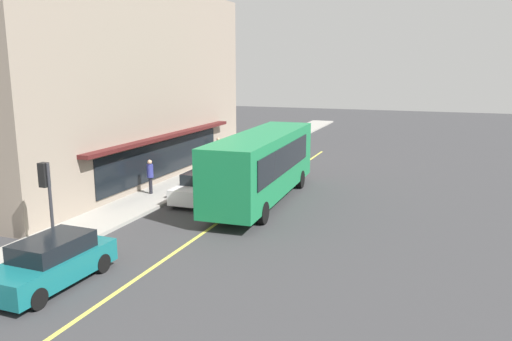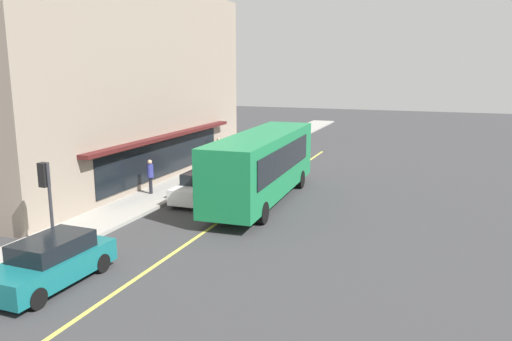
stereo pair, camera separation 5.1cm
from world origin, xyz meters
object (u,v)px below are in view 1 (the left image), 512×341
(bus, at_px, (263,163))
(car_maroon, at_px, (236,169))
(car_teal, at_px, (51,262))
(traffic_light, at_px, (46,185))
(pedestrian_near_storefront, at_px, (150,173))
(car_white, at_px, (203,186))
(pedestrian_mid_block, at_px, (218,147))

(bus, distance_m, car_maroon, 5.14)
(bus, relative_size, car_teal, 2.58)
(traffic_light, height_order, pedestrian_near_storefront, traffic_light)
(car_teal, bearing_deg, car_white, 0.38)
(traffic_light, height_order, pedestrian_mid_block, traffic_light)
(bus, bearing_deg, pedestrian_mid_block, 36.79)
(car_teal, height_order, pedestrian_mid_block, pedestrian_mid_block)
(traffic_light, relative_size, pedestrian_mid_block, 1.86)
(pedestrian_near_storefront, relative_size, pedestrian_mid_block, 1.06)
(car_teal, xyz_separation_m, car_maroon, (15.65, 0.23, 0.00))
(traffic_light, relative_size, car_white, 0.74)
(car_teal, height_order, pedestrian_near_storefront, pedestrian_near_storefront)
(car_maroon, relative_size, pedestrian_near_storefront, 2.38)
(car_white, xyz_separation_m, pedestrian_mid_block, (9.33, 3.38, 0.44))
(bus, xyz_separation_m, traffic_light, (-9.35, 5.11, 0.55))
(car_teal, bearing_deg, bus, -13.77)
(bus, relative_size, pedestrian_near_storefront, 6.14)
(traffic_light, distance_m, pedestrian_near_storefront, 8.42)
(car_teal, distance_m, pedestrian_near_storefront, 11.11)
(bus, relative_size, car_maroon, 2.58)
(bus, bearing_deg, car_teal, 166.23)
(bus, xyz_separation_m, car_maroon, (3.90, 3.11, -1.24))
(pedestrian_near_storefront, bearing_deg, car_white, -86.17)
(pedestrian_near_storefront, bearing_deg, pedestrian_mid_block, 2.43)
(car_maroon, bearing_deg, car_teal, -179.14)
(bus, xyz_separation_m, car_white, (-0.87, 2.95, -1.24))
(pedestrian_near_storefront, bearing_deg, bus, -79.77)
(traffic_light, height_order, car_white, traffic_light)
(traffic_light, height_order, car_maroon, traffic_light)
(bus, distance_m, car_white, 3.32)
(bus, relative_size, car_white, 2.58)
(car_teal, xyz_separation_m, car_white, (10.88, 0.07, 0.00))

